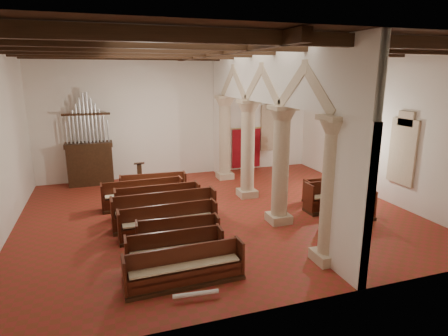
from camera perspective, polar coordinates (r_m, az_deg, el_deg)
floor at (r=14.14m, az=-1.04°, el=-6.89°), size 14.00×14.00×0.00m
ceiling at (r=13.22m, az=-1.16°, el=18.16°), size 14.00×14.00×0.00m
wall_back at (r=19.12m, az=-6.49°, el=7.84°), size 14.00×0.02×6.00m
wall_front at (r=7.95m, az=11.86°, el=-1.34°), size 14.00×0.02×6.00m
wall_right at (r=16.79m, az=22.50°, el=5.99°), size 0.02×12.00×6.00m
ceiling_beams at (r=13.21m, az=-1.15°, el=17.38°), size 13.80×11.80×0.30m
arcade at (r=13.92m, az=6.06°, el=7.83°), size 0.90×11.90×6.00m
window_right_a at (r=15.81m, az=25.67°, el=2.27°), size 0.03×1.00×2.20m
window_right_b at (r=18.84m, az=17.31°, el=4.74°), size 0.03×1.00×2.20m
window_back at (r=20.81m, az=7.25°, el=6.11°), size 1.00×0.03×2.20m
pipe_organ at (r=18.49m, az=-19.79°, el=1.76°), size 2.10×0.85×4.40m
lectern at (r=17.97m, az=-12.73°, el=-1.05°), size 0.45×0.46×1.13m
dossal_curtain at (r=20.33m, az=3.41°, el=3.05°), size 1.80×0.07×2.17m
processional_banner at (r=19.30m, az=8.90°, el=1.09°), size 0.50×0.63×2.17m
hymnal_box_a at (r=10.33m, az=-1.11°, el=-13.51°), size 0.44×0.39×0.37m
hymnal_box_b at (r=11.26m, az=-3.06°, el=-11.26°), size 0.36×0.32×0.30m
hymnal_box_c at (r=13.52m, az=-2.56°, el=-6.68°), size 0.40×0.35×0.34m
tube_heater_a at (r=9.11m, az=-4.32°, el=-18.58°), size 1.07×0.21×0.11m
tube_heater_b at (r=10.11m, az=-6.08°, el=-15.06°), size 1.07×0.37×0.11m
nave_pew_0 at (r=9.64m, az=-5.94°, el=-15.57°), size 3.00×0.73×0.96m
nave_pew_1 at (r=10.40m, az=-7.47°, el=-13.14°), size 2.60×0.70×1.00m
nave_pew_2 at (r=11.38m, az=-6.98°, el=-10.70°), size 2.48×0.79×0.95m
nave_pew_3 at (r=12.27m, az=-8.42°, el=-8.75°), size 3.16×0.78×1.02m
nave_pew_4 at (r=13.08m, az=-8.97°, el=-7.09°), size 3.54×0.84×1.15m
nave_pew_5 at (r=14.05m, az=-9.98°, el=-5.67°), size 3.08×0.76×1.10m
nave_pew_6 at (r=15.00m, az=-12.23°, el=-4.54°), size 3.12×0.80×1.06m
nave_pew_7 at (r=15.97m, az=-10.69°, el=-3.35°), size 2.76×0.85×1.03m
aisle_pew_0 at (r=14.14m, az=18.66°, el=-6.13°), size 1.78×0.75×1.05m
aisle_pew_1 at (r=14.94m, az=16.39°, el=-4.76°), size 2.30×0.78×1.14m
aisle_pew_2 at (r=15.80m, az=15.13°, el=-3.85°), size 1.78×0.71×0.97m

